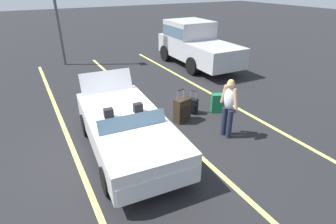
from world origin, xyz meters
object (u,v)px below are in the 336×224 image
object	(u,v)px
suitcase_small_carryon	(192,106)
parked_pickup_truck_near	(194,43)
suitcase_medium_bright	(217,103)
convertible_car	(130,134)
suitcase_large_black	(182,110)
traveler_person	(229,105)

from	to	relation	value
suitcase_small_carryon	parked_pickup_truck_near	world-z (taller)	parked_pickup_truck_near
suitcase_medium_bright	parked_pickup_truck_near	bearing A→B (deg)	179.27
convertible_car	suitcase_large_black	xyz separation A→B (m)	(-0.92, 2.03, -0.22)
suitcase_large_black	suitcase_medium_bright	xyz separation A→B (m)	(-0.01, 1.35, -0.06)
convertible_car	suitcase_small_carryon	bearing A→B (deg)	119.36
parked_pickup_truck_near	suitcase_large_black	bearing A→B (deg)	144.50
suitcase_medium_bright	convertible_car	bearing A→B (deg)	-50.04
suitcase_small_carryon	traveler_person	size ratio (longest dim) A/B	0.46
suitcase_small_carryon	convertible_car	bearing A→B (deg)	-7.32
suitcase_medium_bright	traveler_person	world-z (taller)	traveler_person
suitcase_medium_bright	traveler_person	size ratio (longest dim) A/B	0.38
suitcase_small_carryon	parked_pickup_truck_near	xyz separation A→B (m)	(-4.70, 3.14, 0.85)
traveler_person	parked_pickup_truck_near	xyz separation A→B (m)	(-6.33, 3.09, 0.18)
convertible_car	suitcase_small_carryon	distance (m)	2.90
traveler_person	suitcase_large_black	bearing A→B (deg)	-70.62
traveler_person	parked_pickup_truck_near	size ratio (longest dim) A/B	0.33
traveler_person	convertible_car	bearing A→B (deg)	-14.34
convertible_car	suitcase_small_carryon	xyz separation A→B (m)	(-1.24, 2.61, -0.34)
suitcase_large_black	parked_pickup_truck_near	distance (m)	6.28
suitcase_large_black	suitcase_small_carryon	world-z (taller)	suitcase_large_black
suitcase_large_black	suitcase_medium_bright	distance (m)	1.35
convertible_car	suitcase_medium_bright	world-z (taller)	convertible_car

